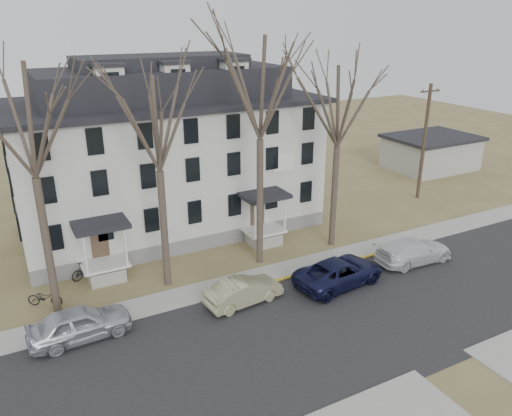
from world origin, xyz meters
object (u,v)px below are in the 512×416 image
tree_mid_left (156,117)px  bicycle_right (86,270)px  tree_mid_right (340,101)px  car_tan (244,292)px  boarding_house (167,155)px  car_silver (80,324)px  tree_center (260,81)px  tree_far_left (25,113)px  bicycle_left (45,298)px  car_white (414,251)px  utility_pole_far (424,141)px  car_navy (339,273)px

tree_mid_left → bicycle_right: bearing=144.8°
tree_mid_right → car_tan: size_ratio=2.96×
boarding_house → car_silver: (-8.31, -11.27, -4.57)m
tree_center → tree_mid_right: (5.50, 0.00, -1.48)m
car_silver → car_tan: car_silver is taller
tree_far_left → bicycle_left: bearing=122.4°
car_tan → car_white: size_ratio=0.84×
car_white → bicycle_right: car_white is taller
tree_far_left → bicycle_left: (-0.48, 0.76, -9.85)m
utility_pole_far → car_white: (-9.06, -8.74, -4.16)m
tree_mid_left → car_tan: bearing=-53.2°
car_navy → bicycle_right: car_navy is taller
tree_far_left → tree_mid_right: 17.52m
car_navy → car_white: bearing=-95.5°
tree_mid_right → car_silver: bearing=-169.5°
tree_mid_left → car_silver: bearing=-149.6°
tree_mid_left → tree_mid_right: 11.50m
car_navy → tree_far_left: bearing=65.8°
tree_far_left → car_silver: bearing=-77.5°
car_navy → bicycle_right: 14.69m
car_navy → car_tan: bearing=76.0°
tree_mid_left → utility_pole_far: size_ratio=1.34×
tree_center → tree_mid_right: size_ratio=1.15×
boarding_house → utility_pole_far: 20.88m
tree_far_left → bicycle_left: tree_far_left is taller
tree_center → car_tan: size_ratio=3.42×
utility_pole_far → bicycle_left: (-29.98, -3.44, -4.42)m
boarding_house → car_white: bearing=-48.0°
tree_mid_right → bicycle_right: tree_mid_right is taller
tree_center → car_silver: size_ratio=3.09×
tree_mid_right → bicycle_left: tree_mid_right is taller
car_silver → bicycle_right: bearing=-15.3°
tree_mid_left → bicycle_left: size_ratio=6.85×
car_white → car_silver: bearing=88.2°
tree_mid_right → bicycle_right: (-15.52, 2.83, -9.05)m
utility_pole_far → car_silver: bearing=-165.8°
tree_mid_left → car_silver: size_ratio=2.68×
car_navy → car_silver: bearing=77.2°
tree_mid_left → tree_mid_right: bearing=0.0°
utility_pole_far → car_tan: 22.51m
utility_pole_far → tree_center: bearing=-166.5°
tree_center → utility_pole_far: (17.50, 4.20, -6.18)m
utility_pole_far → car_white: size_ratio=1.86×
tree_mid_left → car_white: bearing=-17.5°
car_silver → car_tan: 8.27m
bicycle_right → tree_mid_right: bearing=-120.7°
tree_mid_left → tree_center: bearing=0.0°
tree_mid_right → car_navy: bearing=-121.7°
tree_mid_left → utility_pole_far: 24.33m
tree_center → tree_mid_right: tree_center is taller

